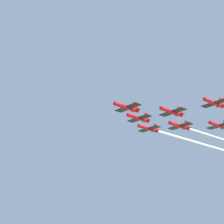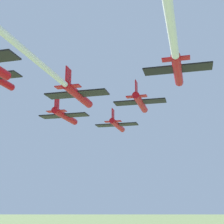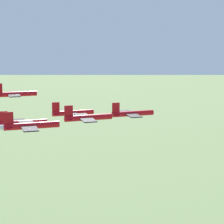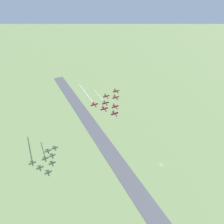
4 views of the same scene
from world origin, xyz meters
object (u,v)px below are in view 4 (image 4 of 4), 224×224
jet_0 (115,114)px  jet_4 (105,103)px  jet_1 (115,107)px  jet_2 (104,109)px  jet_5 (94,105)px  jet_3 (116,97)px  jet_6 (116,91)px  jet_7 (106,96)px

jet_0 → jet_4: size_ratio=1.00×
jet_1 → jet_2: (-4.57, -14.00, 1.64)m
jet_1 → jet_5: size_ratio=1.00×
jet_3 → jet_6: 14.53m
jet_0 → jet_7: jet_7 is taller
jet_2 → jet_6: bearing=-139.6°
jet_0 → jet_7: 38.27m
jet_2 → jet_3: 25.51m
jet_3 → jet_5: 29.51m
jet_2 → jet_6: 38.77m
jet_0 → jet_1: 14.53m
jet_0 → jet_1: jet_0 is taller
jet_4 → jet_6: (-5.04, 24.89, 4.75)m
jet_4 → jet_5: bearing=0.0°
jet_0 → jet_5: bearing=-59.5°
jet_0 → jet_2: jet_2 is taller
jet_0 → jet_6: 43.77m
jet_5 → jet_6: size_ratio=1.00×
jet_6 → jet_7: (-4.57, -14.00, -3.74)m
jet_4 → jet_3: bearing=180.0°
jet_2 → jet_4: 14.64m
jet_1 → jet_3: (-9.61, 10.89, 4.06)m
jet_4 → jet_5: 14.93m
jet_5 → jet_6: jet_6 is taller
jet_3 → jet_5: bearing=-0.0°
jet_2 → jet_3: bearing=-150.5°
jet_1 → jet_4: jet_1 is taller
jet_6 → jet_7: 15.20m
jet_4 → jet_2: bearing=59.5°
jet_0 → jet_2: (-14.19, -3.11, 1.20)m
jet_3 → jet_4: size_ratio=1.00×
jet_1 → jet_3: jet_3 is taller
jet_0 → jet_5: size_ratio=1.00×
jet_6 → jet_1: bearing=59.5°
jet_3 → jet_4: jet_3 is taller
jet_7 → jet_4: bearing=59.5°
jet_4 → jet_6: jet_6 is taller
jet_0 → jet_2: size_ratio=1.00×
jet_6 → jet_0: bearing=59.5°
jet_0 → jet_6: jet_6 is taller
jet_2 → jet_5: jet_5 is taller
jet_5 → jet_7: jet_5 is taller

